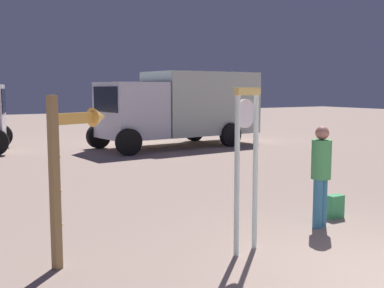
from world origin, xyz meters
The scene contains 5 objects.
standing_clock centered at (-1.08, 1.94, 1.37)m, with size 0.50×0.22×2.24m.
arrow_sign centered at (-3.18, 2.74, 1.44)m, with size 0.89×0.48×2.15m.
person_near_clock centered at (0.67, 2.26, 0.91)m, with size 0.31×0.31×1.63m.
backpack centered at (1.31, 2.54, 0.19)m, with size 0.29×0.21×0.40m.
box_truck_near centered at (4.27, 12.95, 1.57)m, with size 6.63×3.06×2.86m.
Camera 1 is at (-4.95, -3.12, 2.22)m, focal length 44.72 mm.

